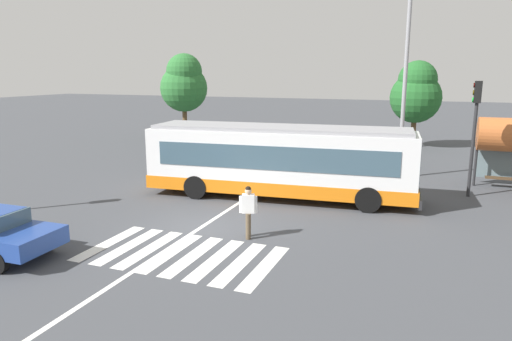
# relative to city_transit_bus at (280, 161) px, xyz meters

# --- Properties ---
(ground_plane) EXTENTS (160.00, 160.00, 0.00)m
(ground_plane) POSITION_rel_city_transit_bus_xyz_m (-1.19, -4.76, -1.59)
(ground_plane) COLOR #424449
(city_transit_bus) EXTENTS (11.53, 3.57, 3.06)m
(city_transit_bus) POSITION_rel_city_transit_bus_xyz_m (0.00, 0.00, 0.00)
(city_transit_bus) COLOR black
(city_transit_bus) RESTS_ON ground_plane
(pedestrian_crossing_street) EXTENTS (0.55, 0.42, 1.72)m
(pedestrian_crossing_street) POSITION_rel_city_transit_bus_xyz_m (0.64, -5.10, -0.62)
(pedestrian_crossing_street) COLOR brown
(pedestrian_crossing_street) RESTS_ON ground_plane
(parked_car_teal) EXTENTS (2.00, 4.56, 1.35)m
(parked_car_teal) POSITION_rel_city_transit_bus_xyz_m (-7.61, 8.69, -0.82)
(parked_car_teal) COLOR black
(parked_car_teal) RESTS_ON ground_plane
(parked_car_champagne) EXTENTS (2.36, 4.69, 1.35)m
(parked_car_champagne) POSITION_rel_city_transit_bus_xyz_m (-4.80, 8.89, -0.82)
(parked_car_champagne) COLOR black
(parked_car_champagne) RESTS_ON ground_plane
(parked_car_black) EXTENTS (2.29, 4.67, 1.35)m
(parked_car_black) POSITION_rel_city_transit_bus_xyz_m (-2.15, 9.15, -0.82)
(parked_car_black) COLOR black
(parked_car_black) RESTS_ON ground_plane
(parked_car_blue) EXTENTS (2.09, 4.60, 1.35)m
(parked_car_blue) POSITION_rel_city_transit_bus_xyz_m (0.61, 8.79, -0.82)
(parked_car_blue) COLOR black
(parked_car_blue) RESTS_ON ground_plane
(parked_car_white) EXTENTS (1.97, 4.55, 1.35)m
(parked_car_white) POSITION_rel_city_transit_bus_xyz_m (3.37, 8.94, -0.82)
(parked_car_white) COLOR black
(parked_car_white) RESTS_ON ground_plane
(traffic_light_far_corner) EXTENTS (0.33, 0.32, 4.92)m
(traffic_light_far_corner) POSITION_rel_city_transit_bus_xyz_m (7.57, 3.10, 1.70)
(traffic_light_far_corner) COLOR #28282B
(traffic_light_far_corner) RESTS_ON ground_plane
(twin_arm_street_lamp) EXTENTS (4.36, 0.32, 9.46)m
(twin_arm_street_lamp) POSITION_rel_city_transit_bus_xyz_m (4.48, 5.85, 4.19)
(twin_arm_street_lamp) COLOR #939399
(twin_arm_street_lamp) RESTS_ON ground_plane
(background_tree_left) EXTENTS (3.69, 3.69, 6.72)m
(background_tree_left) POSITION_rel_city_transit_bus_xyz_m (-12.64, 14.16, 2.82)
(background_tree_left) COLOR brown
(background_tree_left) RESTS_ON ground_plane
(background_tree_right) EXTENTS (3.55, 3.55, 6.09)m
(background_tree_right) POSITION_rel_city_transit_bus_xyz_m (4.58, 16.58, 2.28)
(background_tree_right) COLOR brown
(background_tree_right) RESTS_ON ground_plane
(crosswalk_painted_stripes) EXTENTS (5.67, 3.20, 0.01)m
(crosswalk_painted_stripes) POSITION_rel_city_transit_bus_xyz_m (-0.66, -7.11, -1.58)
(crosswalk_painted_stripes) COLOR silver
(crosswalk_painted_stripes) RESTS_ON ground_plane
(lane_center_line) EXTENTS (0.16, 24.00, 0.01)m
(lane_center_line) POSITION_rel_city_transit_bus_xyz_m (-1.26, -2.76, -1.58)
(lane_center_line) COLOR silver
(lane_center_line) RESTS_ON ground_plane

